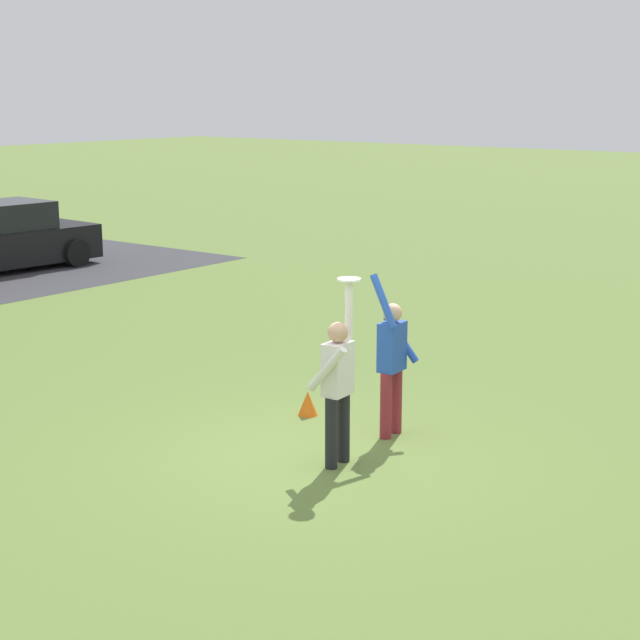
{
  "coord_description": "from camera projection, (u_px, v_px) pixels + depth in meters",
  "views": [
    {
      "loc": [
        -9.07,
        -6.91,
        4.14
      ],
      "look_at": [
        0.49,
        0.4,
        1.47
      ],
      "focal_mm": 58.45,
      "sensor_mm": 36.0,
      "label": 1
    }
  ],
  "objects": [
    {
      "name": "frisbee_disc",
      "position": [
        349.0,
        279.0,
        11.48
      ],
      "size": [
        0.26,
        0.26,
        0.02
      ],
      "primitive_type": "cylinder",
      "color": "white",
      "rests_on": "person_catcher"
    },
    {
      "name": "person_defender",
      "position": [
        392.0,
        358.0,
        12.54
      ],
      "size": [
        0.56,
        0.49,
        2.04
      ],
      "rotation": [
        0.0,
        0.0,
        3.21
      ],
      "color": "maroon",
      "rests_on": "ground_plane"
    },
    {
      "name": "field_cone_orange",
      "position": [
        308.0,
        403.0,
        13.5
      ],
      "size": [
        0.26,
        0.26,
        0.32
      ],
      "primitive_type": "cone",
      "color": "orange",
      "rests_on": "ground_plane"
    },
    {
      "name": "parked_car_black",
      "position": [
        6.0,
        239.0,
        24.33
      ],
      "size": [
        4.21,
        2.25,
        1.59
      ],
      "rotation": [
        0.0,
        0.0,
        -0.07
      ],
      "color": "black",
      "rests_on": "ground_plane"
    },
    {
      "name": "person_catcher",
      "position": [
        338.0,
        381.0,
        11.54
      ],
      "size": [
        0.55,
        0.49,
        2.08
      ],
      "rotation": [
        0.0,
        0.0,
        0.07
      ],
      "color": "black",
      "rests_on": "ground_plane"
    },
    {
      "name": "ground_plane",
      "position": [
        321.0,
        456.0,
        12.03
      ],
      "size": [
        120.0,
        120.0,
        0.0
      ],
      "primitive_type": "plane",
      "color": "olive"
    }
  ]
}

